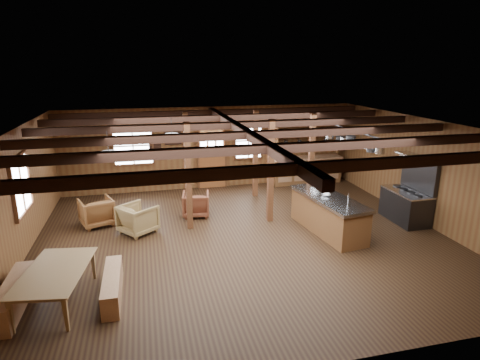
{
  "coord_description": "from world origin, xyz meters",
  "views": [
    {
      "loc": [
        -2.25,
        -8.87,
        4.17
      ],
      "look_at": [
        0.15,
        0.96,
        1.23
      ],
      "focal_mm": 30.0,
      "sensor_mm": 36.0,
      "label": 1
    }
  ],
  "objects_px": {
    "commercial_range": "(408,200)",
    "armchair_c": "(138,219)",
    "kitchen_island": "(328,214)",
    "armchair_a": "(97,212)",
    "dining_table": "(59,287)",
    "armchair_b": "(196,204)"
  },
  "relations": [
    {
      "from": "commercial_range",
      "to": "armchair_a",
      "type": "height_order",
      "value": "commercial_range"
    },
    {
      "from": "kitchen_island",
      "to": "dining_table",
      "type": "bearing_deg",
      "value": -171.06
    },
    {
      "from": "kitchen_island",
      "to": "armchair_c",
      "type": "height_order",
      "value": "kitchen_island"
    },
    {
      "from": "armchair_c",
      "to": "armchair_b",
      "type": "bearing_deg",
      "value": -99.55
    },
    {
      "from": "kitchen_island",
      "to": "armchair_a",
      "type": "distance_m",
      "value": 6.1
    },
    {
      "from": "dining_table",
      "to": "armchair_c",
      "type": "distance_m",
      "value": 3.23
    },
    {
      "from": "armchair_c",
      "to": "dining_table",
      "type": "bearing_deg",
      "value": 117.21
    },
    {
      "from": "commercial_range",
      "to": "armchair_c",
      "type": "relative_size",
      "value": 2.2
    },
    {
      "from": "kitchen_island",
      "to": "commercial_range",
      "type": "height_order",
      "value": "commercial_range"
    },
    {
      "from": "commercial_range",
      "to": "armchair_b",
      "type": "distance_m",
      "value": 5.85
    },
    {
      "from": "commercial_range",
      "to": "armchair_c",
      "type": "height_order",
      "value": "commercial_range"
    },
    {
      "from": "dining_table",
      "to": "armchair_a",
      "type": "relative_size",
      "value": 2.26
    },
    {
      "from": "commercial_range",
      "to": "armchair_c",
      "type": "xyz_separation_m",
      "value": [
        -7.17,
        0.91,
        -0.22
      ]
    },
    {
      "from": "kitchen_island",
      "to": "commercial_range",
      "type": "bearing_deg",
      "value": -3.89
    },
    {
      "from": "dining_table",
      "to": "kitchen_island",
      "type": "bearing_deg",
      "value": -64.47
    },
    {
      "from": "commercial_range",
      "to": "armchair_a",
      "type": "relative_size",
      "value": 2.21
    },
    {
      "from": "kitchen_island",
      "to": "dining_table",
      "type": "height_order",
      "value": "kitchen_island"
    },
    {
      "from": "armchair_a",
      "to": "armchair_b",
      "type": "xyz_separation_m",
      "value": [
        2.67,
        0.07,
        -0.03
      ]
    },
    {
      "from": "kitchen_island",
      "to": "commercial_range",
      "type": "xyz_separation_m",
      "value": [
        2.44,
        0.17,
        0.12
      ]
    },
    {
      "from": "kitchen_island",
      "to": "armchair_a",
      "type": "xyz_separation_m",
      "value": [
        -5.81,
        1.85,
        -0.11
      ]
    },
    {
      "from": "armchair_b",
      "to": "armchair_c",
      "type": "bearing_deg",
      "value": 37.08
    },
    {
      "from": "armchair_a",
      "to": "armchair_b",
      "type": "relative_size",
      "value": 1.09
    }
  ]
}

